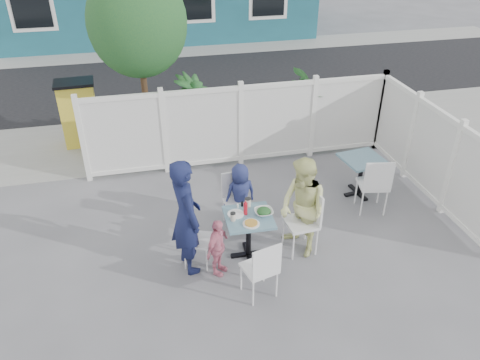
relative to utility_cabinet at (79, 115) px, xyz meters
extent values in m
plane|color=slate|center=(2.97, -4.00, -0.66)|extent=(80.00, 80.00, 0.00)
cube|color=gray|center=(2.97, -0.20, -0.66)|extent=(24.00, 2.60, 0.01)
cube|color=black|center=(2.97, 3.50, -0.66)|extent=(24.00, 5.00, 0.01)
cube|color=gray|center=(2.97, 6.60, -0.66)|extent=(24.00, 1.60, 0.01)
cube|color=black|center=(-0.03, 7.02, 0.94)|extent=(1.20, 0.04, 1.40)
cube|color=white|center=(3.07, -1.60, 0.16)|extent=(5.80, 0.04, 1.40)
cube|color=white|center=(3.07, -1.60, 0.90)|extent=(5.86, 0.08, 0.08)
cube|color=white|center=(3.07, -1.60, -0.60)|extent=(5.86, 0.08, 0.12)
cube|color=white|center=(5.97, -3.40, 0.16)|extent=(0.04, 3.60, 1.40)
cube|color=white|center=(5.97, -3.40, 0.90)|extent=(0.08, 3.66, 0.08)
cube|color=white|center=(5.97, -3.40, -0.60)|extent=(0.08, 3.66, 0.12)
cylinder|color=#382316|center=(1.37, -0.70, 0.54)|extent=(0.12, 0.12, 2.40)
ellipsoid|color=#194B28|center=(1.37, -0.70, 1.94)|extent=(1.80, 1.62, 1.98)
cube|color=gold|center=(0.00, 0.00, 0.00)|extent=(0.74, 0.54, 1.32)
imported|color=#194B28|center=(2.27, -0.90, 0.15)|extent=(1.27, 1.27, 1.62)
imported|color=#194B28|center=(4.94, -1.00, 0.14)|extent=(1.49, 1.64, 1.60)
cube|color=#396577|center=(2.55, -4.36, 0.02)|extent=(0.69, 0.69, 0.04)
cylinder|color=black|center=(2.55, -4.36, -0.32)|extent=(0.08, 0.08, 0.64)
cube|color=black|center=(2.55, -4.36, -0.64)|extent=(0.52, 0.09, 0.04)
cube|color=black|center=(2.55, -4.36, -0.64)|extent=(0.09, 0.52, 0.04)
cube|color=#396577|center=(4.86, -3.17, 0.03)|extent=(0.76, 0.76, 0.04)
cylinder|color=black|center=(4.86, -3.17, -0.31)|extent=(0.08, 0.08, 0.65)
cube|color=black|center=(4.86, -3.17, -0.64)|extent=(0.53, 0.15, 0.04)
cube|color=black|center=(4.86, -3.17, -0.64)|extent=(0.15, 0.53, 0.04)
cube|color=white|center=(1.81, -4.35, -0.25)|extent=(0.48, 0.49, 0.04)
cube|color=white|center=(1.65, -4.29, -0.02)|extent=(0.16, 0.37, 0.41)
cylinder|color=white|center=(2.01, -4.25, -0.46)|extent=(0.02, 0.02, 0.41)
cylinder|color=white|center=(1.90, -4.56, -0.46)|extent=(0.02, 0.02, 0.41)
cylinder|color=white|center=(1.72, -4.14, -0.46)|extent=(0.02, 0.02, 0.41)
cylinder|color=white|center=(1.61, -4.45, -0.46)|extent=(0.02, 0.02, 0.41)
cube|color=white|center=(3.32, -4.39, -0.18)|extent=(0.46, 0.48, 0.04)
cube|color=white|center=(3.53, -4.37, 0.09)|extent=(0.07, 0.45, 0.48)
cylinder|color=white|center=(3.15, -4.59, -0.42)|extent=(0.03, 0.03, 0.48)
cylinder|color=white|center=(3.12, -4.21, -0.42)|extent=(0.03, 0.03, 0.48)
cylinder|color=white|center=(3.52, -4.57, -0.42)|extent=(0.03, 0.03, 0.48)
cylinder|color=white|center=(3.49, -4.18, -0.42)|extent=(0.03, 0.03, 0.48)
cube|color=white|center=(2.56, -3.57, -0.23)|extent=(0.43, 0.41, 0.04)
cube|color=white|center=(2.54, -3.39, 0.00)|extent=(0.40, 0.06, 0.43)
cylinder|color=white|center=(2.74, -3.71, -0.45)|extent=(0.02, 0.02, 0.43)
cylinder|color=white|center=(2.40, -3.75, -0.45)|extent=(0.02, 0.02, 0.43)
cylinder|color=white|center=(2.71, -3.39, -0.45)|extent=(0.02, 0.02, 0.43)
cylinder|color=white|center=(2.37, -3.42, -0.45)|extent=(0.02, 0.02, 0.43)
cube|color=white|center=(2.49, -5.14, -0.22)|extent=(0.49, 0.48, 0.04)
cube|color=white|center=(2.54, -5.31, 0.02)|extent=(0.40, 0.13, 0.44)
cylinder|color=white|center=(2.28, -5.02, -0.44)|extent=(0.02, 0.02, 0.44)
cylinder|color=white|center=(2.62, -4.93, -0.44)|extent=(0.02, 0.02, 0.44)
cylinder|color=white|center=(2.37, -5.34, -0.44)|extent=(0.02, 0.02, 0.44)
cylinder|color=white|center=(2.71, -5.25, -0.44)|extent=(0.02, 0.02, 0.44)
cube|color=white|center=(4.83, -3.66, -0.17)|extent=(0.53, 0.52, 0.04)
cube|color=white|center=(4.79, -3.87, 0.11)|extent=(0.46, 0.12, 0.49)
cylinder|color=white|center=(4.67, -3.44, -0.41)|extent=(0.03, 0.03, 0.49)
cylinder|color=white|center=(5.05, -3.52, -0.41)|extent=(0.03, 0.03, 0.49)
cylinder|color=white|center=(4.60, -3.81, -0.41)|extent=(0.03, 0.03, 0.49)
cylinder|color=white|center=(4.98, -3.88, -0.41)|extent=(0.03, 0.03, 0.49)
imported|color=#151C43|center=(1.67, -4.38, 0.20)|extent=(0.55, 0.71, 1.72)
imported|color=#D0D844|center=(3.32, -4.41, 0.10)|extent=(0.79, 0.89, 1.52)
imported|color=navy|center=(2.62, -3.53, -0.13)|extent=(0.57, 0.43, 1.06)
imported|color=pink|center=(2.05, -4.62, -0.22)|extent=(0.50, 0.54, 0.89)
cylinder|color=white|center=(2.54, -4.54, 0.05)|extent=(0.24, 0.24, 0.01)
cylinder|color=white|center=(2.38, -4.27, 0.05)|extent=(0.24, 0.24, 0.02)
imported|color=white|center=(2.77, -4.35, 0.07)|extent=(0.26, 0.26, 0.06)
cylinder|color=beige|center=(2.31, -4.40, 0.10)|extent=(0.07, 0.07, 0.11)
cylinder|color=beige|center=(2.59, -4.11, 0.11)|extent=(0.09, 0.09, 0.13)
cylinder|color=red|center=(2.51, -4.29, 0.13)|extent=(0.06, 0.06, 0.18)
cylinder|color=white|center=(2.44, -4.12, 0.07)|extent=(0.03, 0.03, 0.07)
cylinder|color=black|center=(2.51, -4.09, 0.08)|extent=(0.03, 0.03, 0.07)
camera|label=1|loc=(1.22, -9.53, 3.88)|focal=35.00mm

